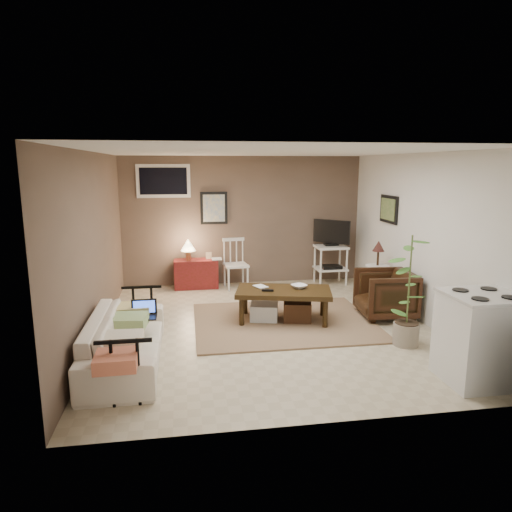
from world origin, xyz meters
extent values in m
plane|color=#C1B293|center=(0.00, 0.00, 0.00)|extent=(5.00, 5.00, 0.00)
cube|color=black|center=(-0.55, 2.48, 1.45)|extent=(0.50, 0.03, 0.60)
cube|color=black|center=(2.23, 1.05, 1.52)|extent=(0.03, 0.60, 0.45)
cube|color=silver|center=(-1.45, 2.48, 1.95)|extent=(0.96, 0.03, 0.60)
cube|color=#82644B|center=(0.27, 0.12, 0.01)|extent=(2.55, 2.04, 0.02)
cube|color=#32210D|center=(0.28, 0.17, 0.45)|extent=(1.46, 0.98, 0.07)
cylinder|color=#32210D|center=(-0.35, 0.05, 0.21)|extent=(0.07, 0.07, 0.42)
cylinder|color=#32210D|center=(0.78, -0.22, 0.21)|extent=(0.07, 0.07, 0.42)
cylinder|color=#32210D|center=(-0.23, 0.55, 0.21)|extent=(0.07, 0.07, 0.42)
cylinder|color=#32210D|center=(0.90, 0.28, 0.21)|extent=(0.07, 0.07, 0.42)
cube|color=black|center=(0.03, 0.11, 0.50)|extent=(0.18, 0.09, 0.02)
cube|color=#492D1A|center=(0.47, 0.12, 0.16)|extent=(0.46, 0.42, 0.29)
cube|color=silver|center=(0.01, 0.23, 0.13)|extent=(0.46, 0.42, 0.25)
imported|color=#F1E0D0|center=(-1.80, -0.96, 0.38)|extent=(0.57, 1.97, 0.77)
cube|color=black|center=(-1.61, -0.68, 0.44)|extent=(0.30, 0.21, 0.02)
cube|color=black|center=(-1.61, -0.57, 0.55)|extent=(0.30, 0.02, 0.19)
cube|color=#3763FB|center=(-1.61, -0.58, 0.55)|extent=(0.25, 0.00, 0.15)
cube|color=maroon|center=(-0.91, 2.25, 0.27)|extent=(0.80, 0.35, 0.53)
cylinder|color=#A1643D|center=(-1.05, 2.21, 0.62)|extent=(0.09, 0.09, 0.18)
cone|color=#FFF4B7|center=(-1.05, 2.21, 0.81)|extent=(0.27, 0.27, 0.21)
cube|color=tan|center=(-0.67, 2.26, 0.59)|extent=(0.11, 0.02, 0.13)
cube|color=silver|center=(-0.19, 2.12, 0.43)|extent=(0.46, 0.46, 0.04)
cylinder|color=silver|center=(-0.34, 1.92, 0.21)|extent=(0.04, 0.04, 0.41)
cylinder|color=silver|center=(0.01, 1.96, 0.21)|extent=(0.04, 0.04, 0.41)
cylinder|color=silver|center=(-0.39, 2.27, 0.21)|extent=(0.04, 0.04, 0.41)
cylinder|color=silver|center=(-0.04, 2.31, 0.21)|extent=(0.04, 0.04, 0.41)
cube|color=silver|center=(-0.21, 2.30, 0.88)|extent=(0.41, 0.09, 0.06)
cube|color=silver|center=(1.63, 2.16, 0.71)|extent=(0.58, 0.47, 0.04)
cube|color=silver|center=(1.63, 2.16, 0.29)|extent=(0.58, 0.47, 0.03)
cylinder|color=silver|center=(1.38, 1.96, 0.37)|extent=(0.04, 0.04, 0.73)
cylinder|color=silver|center=(1.88, 1.96, 0.37)|extent=(0.04, 0.04, 0.73)
cylinder|color=silver|center=(1.38, 2.36, 0.37)|extent=(0.04, 0.04, 0.73)
cylinder|color=silver|center=(1.88, 2.36, 0.37)|extent=(0.04, 0.04, 0.73)
cube|color=black|center=(1.63, 2.16, 0.77)|extent=(0.26, 0.15, 0.03)
cube|color=black|center=(1.63, 2.16, 1.01)|extent=(0.56, 0.55, 0.44)
cube|color=tan|center=(1.63, 2.16, 1.01)|extent=(0.46, 0.44, 0.36)
cube|color=black|center=(1.63, 2.11, 0.31)|extent=(0.37, 0.26, 0.10)
cylinder|color=silver|center=(2.00, 0.86, 0.01)|extent=(0.27, 0.27, 0.03)
cylinder|color=silver|center=(2.00, 0.86, 0.31)|extent=(0.05, 0.05, 0.58)
cylinder|color=silver|center=(2.00, 0.86, 0.61)|extent=(0.39, 0.39, 0.03)
cylinder|color=black|center=(2.00, 0.86, 0.75)|extent=(0.03, 0.03, 0.25)
cone|color=#3E1D19|center=(2.00, 0.86, 0.95)|extent=(0.19, 0.19, 0.17)
imported|color=black|center=(1.81, 0.12, 0.39)|extent=(0.76, 0.81, 0.78)
cylinder|color=gray|center=(1.61, -0.93, 0.14)|extent=(0.32, 0.32, 0.28)
cylinder|color=#4C602D|center=(1.61, -0.93, 0.84)|extent=(0.02, 0.02, 1.11)
cube|color=silver|center=(1.89, -1.97, 0.46)|extent=(0.71, 0.66, 0.91)
cube|color=silver|center=(1.89, -1.97, 0.93)|extent=(0.73, 0.68, 0.03)
cylinder|color=black|center=(1.72, -2.13, 0.95)|extent=(0.16, 0.16, 0.01)
cylinder|color=black|center=(2.05, -2.13, 0.95)|extent=(0.16, 0.16, 0.01)
cylinder|color=black|center=(1.72, -1.80, 0.95)|extent=(0.16, 0.16, 0.01)
cylinder|color=black|center=(2.05, -1.80, 0.95)|extent=(0.16, 0.16, 0.01)
imported|color=#32210D|center=(0.52, 0.21, 0.59)|extent=(0.22, 0.14, 0.21)
imported|color=#32210D|center=(-0.10, 0.32, 0.58)|extent=(0.15, 0.08, 0.21)
imported|color=#32210D|center=(-0.62, 2.20, 0.65)|extent=(0.18, 0.03, 0.24)
camera|label=1|loc=(-1.10, -6.00, 2.22)|focal=32.00mm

